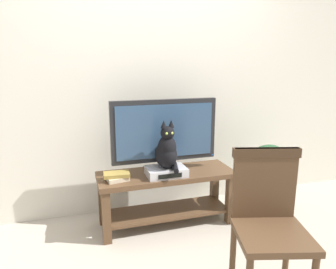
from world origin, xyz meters
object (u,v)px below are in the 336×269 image
(cat, at_px, (167,150))
(book_stack, at_px, (117,176))
(tv, at_px, (165,133))
(wooden_chair, at_px, (268,216))
(tv_stand, at_px, (166,189))
(media_box, at_px, (166,171))
(potted_plant, at_px, (269,173))

(cat, xyz_separation_m, book_stack, (-0.43, 0.03, -0.20))
(tv, bearing_deg, wooden_chair, -73.62)
(tv_stand, relative_size, cat, 2.89)
(tv, bearing_deg, media_box, -101.24)
(media_box, bearing_deg, tv_stand, 70.99)
(media_box, distance_m, cat, 0.20)
(cat, relative_size, wooden_chair, 0.45)
(media_box, distance_m, book_stack, 0.43)
(book_stack, xyz_separation_m, potted_plant, (1.42, -0.11, -0.08))
(potted_plant, bearing_deg, tv_stand, 170.28)
(tv_stand, xyz_separation_m, potted_plant, (0.97, -0.17, 0.11))
(media_box, height_order, wooden_chair, wooden_chair)
(tv, relative_size, cat, 2.25)
(tv_stand, bearing_deg, tv, 89.97)
(tv_stand, xyz_separation_m, tv, (0.00, 0.05, 0.51))
(cat, xyz_separation_m, wooden_chair, (0.35, -0.98, -0.18))
(media_box, distance_m, wooden_chair, 1.05)
(tv, bearing_deg, potted_plant, -12.74)
(wooden_chair, bearing_deg, cat, 109.83)
(book_stack, bearing_deg, media_box, -2.15)
(wooden_chair, xyz_separation_m, book_stack, (-0.78, 1.01, -0.02))
(book_stack, bearing_deg, potted_plant, -4.40)
(tv, xyz_separation_m, media_box, (-0.02, -0.13, -0.31))
(wooden_chair, relative_size, book_stack, 4.24)
(media_box, height_order, potted_plant, potted_plant)
(potted_plant, bearing_deg, tv, 167.26)
(tv, xyz_separation_m, wooden_chair, (0.33, -1.12, -0.30))
(cat, distance_m, book_stack, 0.47)
(book_stack, bearing_deg, cat, -4.14)
(tv, relative_size, wooden_chair, 1.01)
(media_box, height_order, book_stack, media_box)
(tv, distance_m, potted_plant, 1.07)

